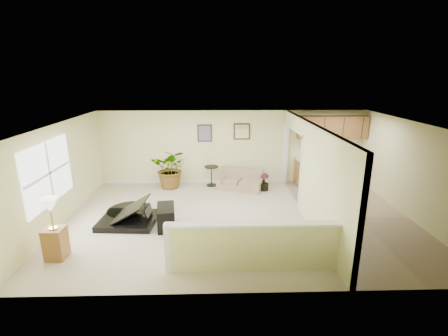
{
  "coord_description": "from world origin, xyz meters",
  "views": [
    {
      "loc": [
        -0.6,
        -7.79,
        3.68
      ],
      "look_at": [
        -0.37,
        0.4,
        1.28
      ],
      "focal_mm": 26.0,
      "sensor_mm": 36.0,
      "label": 1
    }
  ],
  "objects_px": {
    "palm_plant": "(171,169)",
    "accent_table": "(211,173)",
    "piano_bench": "(166,217)",
    "loveseat": "(240,179)",
    "small_plant": "(264,183)",
    "lamp_stand": "(54,233)",
    "piano": "(127,201)"
  },
  "relations": [
    {
      "from": "palm_plant",
      "to": "accent_table",
      "type": "bearing_deg",
      "value": 6.47
    },
    {
      "from": "piano_bench",
      "to": "loveseat",
      "type": "bearing_deg",
      "value": 53.76
    },
    {
      "from": "accent_table",
      "to": "small_plant",
      "type": "relative_size",
      "value": 1.2
    },
    {
      "from": "palm_plant",
      "to": "lamp_stand",
      "type": "xyz_separation_m",
      "value": [
        -1.83,
        -4.27,
        -0.1
      ]
    },
    {
      "from": "loveseat",
      "to": "palm_plant",
      "type": "height_order",
      "value": "palm_plant"
    },
    {
      "from": "small_plant",
      "to": "lamp_stand",
      "type": "relative_size",
      "value": 0.43
    },
    {
      "from": "piano_bench",
      "to": "loveseat",
      "type": "distance_m",
      "value": 3.46
    },
    {
      "from": "palm_plant",
      "to": "small_plant",
      "type": "bearing_deg",
      "value": -6.71
    },
    {
      "from": "piano",
      "to": "loveseat",
      "type": "distance_m",
      "value": 3.91
    },
    {
      "from": "piano_bench",
      "to": "small_plant",
      "type": "distance_m",
      "value": 3.81
    },
    {
      "from": "loveseat",
      "to": "palm_plant",
      "type": "distance_m",
      "value": 2.3
    },
    {
      "from": "piano",
      "to": "accent_table",
      "type": "distance_m",
      "value": 3.42
    },
    {
      "from": "accent_table",
      "to": "lamp_stand",
      "type": "bearing_deg",
      "value": -125.49
    },
    {
      "from": "piano",
      "to": "accent_table",
      "type": "xyz_separation_m",
      "value": [
        2.13,
        2.68,
        -0.11
      ]
    },
    {
      "from": "piano",
      "to": "palm_plant",
      "type": "distance_m",
      "value": 2.66
    },
    {
      "from": "accent_table",
      "to": "palm_plant",
      "type": "height_order",
      "value": "palm_plant"
    },
    {
      "from": "piano",
      "to": "small_plant",
      "type": "relative_size",
      "value": 3.1
    },
    {
      "from": "piano_bench",
      "to": "palm_plant",
      "type": "distance_m",
      "value": 2.96
    },
    {
      "from": "piano",
      "to": "accent_table",
      "type": "height_order",
      "value": "piano"
    },
    {
      "from": "piano_bench",
      "to": "accent_table",
      "type": "bearing_deg",
      "value": 70.5
    },
    {
      "from": "piano",
      "to": "lamp_stand",
      "type": "height_order",
      "value": "lamp_stand"
    },
    {
      "from": "lamp_stand",
      "to": "piano_bench",
      "type": "bearing_deg",
      "value": 33.01
    },
    {
      "from": "piano_bench",
      "to": "lamp_stand",
      "type": "distance_m",
      "value": 2.47
    },
    {
      "from": "loveseat",
      "to": "lamp_stand",
      "type": "height_order",
      "value": "lamp_stand"
    },
    {
      "from": "piano_bench",
      "to": "small_plant",
      "type": "xyz_separation_m",
      "value": [
        2.81,
        2.57,
        -0.03
      ]
    },
    {
      "from": "piano_bench",
      "to": "lamp_stand",
      "type": "xyz_separation_m",
      "value": [
        -2.06,
        -1.34,
        0.28
      ]
    },
    {
      "from": "loveseat",
      "to": "accent_table",
      "type": "distance_m",
      "value": 1.01
    },
    {
      "from": "piano",
      "to": "small_plant",
      "type": "bearing_deg",
      "value": 33.09
    },
    {
      "from": "loveseat",
      "to": "accent_table",
      "type": "bearing_deg",
      "value": -176.99
    },
    {
      "from": "piano_bench",
      "to": "palm_plant",
      "type": "height_order",
      "value": "palm_plant"
    },
    {
      "from": "lamp_stand",
      "to": "accent_table",
      "type": "bearing_deg",
      "value": 54.51
    },
    {
      "from": "accent_table",
      "to": "small_plant",
      "type": "distance_m",
      "value": 1.8
    }
  ]
}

